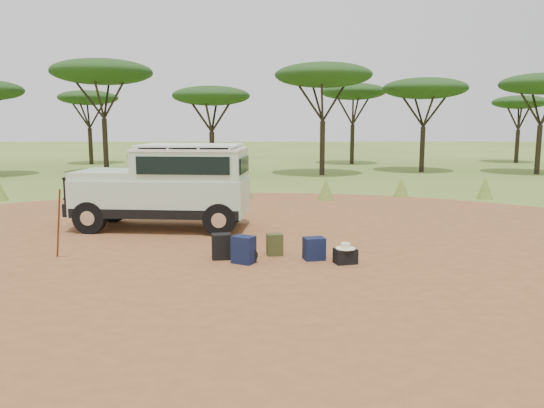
{
  "coord_description": "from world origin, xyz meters",
  "views": [
    {
      "loc": [
        0.48,
        -10.94,
        2.82
      ],
      "look_at": [
        0.81,
        0.93,
        1.0
      ],
      "focal_mm": 35.0,
      "sensor_mm": 36.0,
      "label": 1
    }
  ],
  "objects_px": {
    "backpack_black": "(221,247)",
    "hard_case": "(345,256)",
    "safari_vehicle": "(168,188)",
    "backpack_navy": "(244,250)",
    "backpack_olive": "(275,245)",
    "walking_staff": "(59,224)",
    "duffel_navy": "(314,249)"
  },
  "relations": [
    {
      "from": "backpack_black",
      "to": "backpack_navy",
      "type": "xyz_separation_m",
      "value": [
        0.47,
        -0.34,
        0.01
      ]
    },
    {
      "from": "backpack_black",
      "to": "backpack_navy",
      "type": "distance_m",
      "value": 0.58
    },
    {
      "from": "safari_vehicle",
      "to": "walking_staff",
      "type": "relative_size",
      "value": 3.07
    },
    {
      "from": "backpack_navy",
      "to": "walking_staff",
      "type": "bearing_deg",
      "value": -156.15
    },
    {
      "from": "walking_staff",
      "to": "hard_case",
      "type": "relative_size",
      "value": 3.61
    },
    {
      "from": "backpack_navy",
      "to": "hard_case",
      "type": "bearing_deg",
      "value": 27.74
    },
    {
      "from": "walking_staff",
      "to": "hard_case",
      "type": "bearing_deg",
      "value": -40.52
    },
    {
      "from": "backpack_olive",
      "to": "hard_case",
      "type": "height_order",
      "value": "backpack_olive"
    },
    {
      "from": "backpack_navy",
      "to": "duffel_navy",
      "type": "relative_size",
      "value": 1.19
    },
    {
      "from": "walking_staff",
      "to": "backpack_navy",
      "type": "xyz_separation_m",
      "value": [
        3.83,
        -0.42,
        -0.47
      ]
    },
    {
      "from": "duffel_navy",
      "to": "backpack_black",
      "type": "bearing_deg",
      "value": 165.21
    },
    {
      "from": "safari_vehicle",
      "to": "backpack_navy",
      "type": "height_order",
      "value": "safari_vehicle"
    },
    {
      "from": "backpack_olive",
      "to": "hard_case",
      "type": "bearing_deg",
      "value": -33.45
    },
    {
      "from": "safari_vehicle",
      "to": "duffel_navy",
      "type": "height_order",
      "value": "safari_vehicle"
    },
    {
      "from": "backpack_black",
      "to": "backpack_navy",
      "type": "bearing_deg",
      "value": -43.38
    },
    {
      "from": "safari_vehicle",
      "to": "backpack_black",
      "type": "xyz_separation_m",
      "value": [
        1.63,
        -3.3,
        -0.82
      ]
    },
    {
      "from": "backpack_olive",
      "to": "hard_case",
      "type": "relative_size",
      "value": 1.08
    },
    {
      "from": "hard_case",
      "to": "safari_vehicle",
      "type": "bearing_deg",
      "value": 125.86
    },
    {
      "from": "backpack_black",
      "to": "backpack_olive",
      "type": "bearing_deg",
      "value": 6.71
    },
    {
      "from": "safari_vehicle",
      "to": "backpack_olive",
      "type": "relative_size",
      "value": 10.25
    },
    {
      "from": "backpack_black",
      "to": "hard_case",
      "type": "xyz_separation_m",
      "value": [
        2.53,
        -0.42,
        -0.11
      ]
    },
    {
      "from": "safari_vehicle",
      "to": "duffel_navy",
      "type": "bearing_deg",
      "value": -37.25
    },
    {
      "from": "walking_staff",
      "to": "backpack_olive",
      "type": "distance_m",
      "value": 4.52
    },
    {
      "from": "backpack_navy",
      "to": "backpack_olive",
      "type": "height_order",
      "value": "backpack_navy"
    },
    {
      "from": "walking_staff",
      "to": "duffel_navy",
      "type": "xyz_separation_m",
      "value": [
        5.29,
        -0.19,
        -0.52
      ]
    },
    {
      "from": "duffel_navy",
      "to": "hard_case",
      "type": "distance_m",
      "value": 0.68
    },
    {
      "from": "walking_staff",
      "to": "backpack_navy",
      "type": "height_order",
      "value": "walking_staff"
    },
    {
      "from": "walking_staff",
      "to": "backpack_olive",
      "type": "relative_size",
      "value": 3.34
    },
    {
      "from": "backpack_black",
      "to": "backpack_olive",
      "type": "xyz_separation_m",
      "value": [
        1.12,
        0.29,
        -0.03
      ]
    },
    {
      "from": "safari_vehicle",
      "to": "duffel_navy",
      "type": "relative_size",
      "value": 10.19
    },
    {
      "from": "backpack_olive",
      "to": "walking_staff",
      "type": "bearing_deg",
      "value": 175.97
    },
    {
      "from": "backpack_black",
      "to": "hard_case",
      "type": "distance_m",
      "value": 2.57
    }
  ]
}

